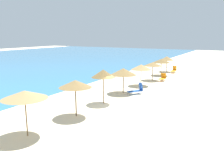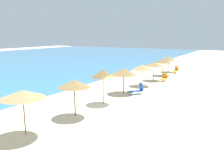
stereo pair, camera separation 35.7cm
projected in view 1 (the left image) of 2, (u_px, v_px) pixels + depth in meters
The scene contains 12 objects.
ground_plane at pixel (118, 109), 19.31m from camera, with size 160.00×160.00×0.00m, color beige.
beach_umbrella_3 at pixel (25, 95), 13.64m from camera, with size 2.63×2.63×2.76m.
beach_umbrella_4 at pixel (75, 84), 17.07m from camera, with size 2.39×2.39×2.70m.
beach_umbrella_5 at pixel (103, 74), 20.32m from camera, with size 2.05×2.05×2.97m.
beach_umbrella_6 at pixel (123, 72), 23.99m from camera, with size 2.64×2.64×2.57m.
beach_umbrella_7 at pixel (141, 67), 27.58m from camera, with size 2.39×2.39×2.50m.
beach_umbrella_8 at pixel (153, 64), 30.84m from camera, with size 2.29×2.29×2.37m.
beach_umbrella_9 at pixel (161, 61), 34.57m from camera, with size 2.52×2.52×2.44m.
beach_umbrella_10 at pixel (167, 58), 38.00m from camera, with size 2.19×2.19×2.46m.
lounge_chair_0 at pixel (174, 70), 37.32m from camera, with size 1.57×0.63×1.05m.
lounge_chair_2 at pixel (137, 90), 23.95m from camera, with size 1.66×1.35×1.11m.
lounge_chair_4 at pixel (163, 78), 30.79m from camera, with size 1.30×0.66×0.97m.
Camera 1 is at (-16.39, -8.57, 5.90)m, focal length 38.22 mm.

